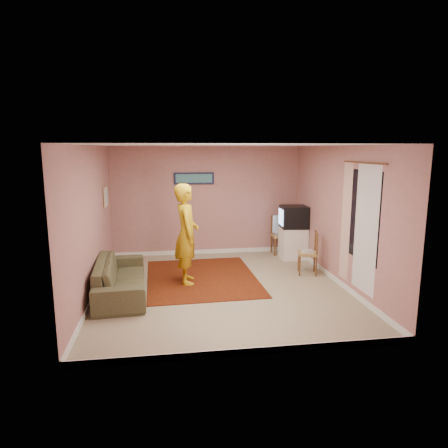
{
  "coord_description": "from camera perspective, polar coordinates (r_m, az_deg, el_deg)",
  "views": [
    {
      "loc": [
        -0.97,
        -6.99,
        2.54
      ],
      "look_at": [
        0.14,
        0.6,
        1.09
      ],
      "focal_mm": 32.0,
      "sensor_mm": 36.0,
      "label": 1
    }
  ],
  "objects": [
    {
      "name": "game_console",
      "position": [
        8.35,
        11.86,
        -3.83
      ],
      "size": [
        0.22,
        0.16,
        0.04
      ],
      "primitive_type": "cube",
      "rotation": [
        0.0,
        0.0,
        0.06
      ],
      "color": "silver",
      "rests_on": "chair_b"
    },
    {
      "name": "area_rug",
      "position": [
        8.05,
        -3.2,
        -7.64
      ],
      "size": [
        2.21,
        2.73,
        0.01
      ],
      "primitive_type": "cube",
      "rotation": [
        0.0,
        0.0,
        0.03
      ],
      "color": "#310805",
      "rests_on": "ground"
    },
    {
      "name": "sofa",
      "position": [
        7.33,
        -14.56,
        -7.36
      ],
      "size": [
        0.97,
        2.17,
        0.62
      ],
      "primitive_type": "imported",
      "rotation": [
        0.0,
        0.0,
        1.64
      ],
      "color": "brown",
      "rests_on": "ground"
    },
    {
      "name": "curtain_floral",
      "position": [
        7.48,
        17.01,
        0.3
      ],
      "size": [
        0.01,
        0.35,
        2.1
      ],
      "primitive_type": "cube",
      "color": "white",
      "rests_on": "wall_right"
    },
    {
      "name": "wall_right",
      "position": [
        7.79,
        16.17,
        1.13
      ],
      "size": [
        0.02,
        5.0,
        2.6
      ],
      "primitive_type": "cube",
      "color": "#B37776",
      "rests_on": "ground"
    },
    {
      "name": "wall_back",
      "position": [
        9.62,
        -2.49,
        3.3
      ],
      "size": [
        4.5,
        0.02,
        2.6
      ],
      "primitive_type": "cube",
      "color": "#B37776",
      "rests_on": "ground"
    },
    {
      "name": "curtain_sheer",
      "position": [
        6.87,
        19.59,
        -0.75
      ],
      "size": [
        0.01,
        0.75,
        2.1
      ],
      "primitive_type": "cube",
      "color": "silver",
      "rests_on": "wall_right"
    },
    {
      "name": "baseboard_front",
      "position": [
        5.23,
        3.5,
        -17.73
      ],
      "size": [
        4.5,
        0.02,
        0.1
      ],
      "primitive_type": "cube",
      "color": "white",
      "rests_on": "ground"
    },
    {
      "name": "curtain_rod",
      "position": [
        6.87,
        19.35,
        8.27
      ],
      "size": [
        0.02,
        1.4,
        0.02
      ],
      "primitive_type": "cylinder",
      "rotation": [
        1.57,
        0.0,
        0.0
      ],
      "color": "brown",
      "rests_on": "wall_right"
    },
    {
      "name": "chair_b",
      "position": [
        8.34,
        11.88,
        -3.38
      ],
      "size": [
        0.47,
        0.49,
        0.48
      ],
      "rotation": [
        0.0,
        0.0,
        -1.83
      ],
      "color": "tan",
      "rests_on": "ground"
    },
    {
      "name": "picture_left",
      "position": [
        8.74,
        -16.53,
        3.76
      ],
      "size": [
        0.04,
        0.38,
        0.42
      ],
      "color": "#C7BA89",
      "rests_on": "wall_left"
    },
    {
      "name": "picture_back",
      "position": [
        9.51,
        -4.31,
        6.52
      ],
      "size": [
        0.95,
        0.04,
        0.28
      ],
      "color": "#121633",
      "rests_on": "wall_back"
    },
    {
      "name": "tv_cabinet",
      "position": [
        9.5,
        9.81,
        -2.69
      ],
      "size": [
        0.57,
        0.52,
        0.73
      ],
      "primitive_type": "cube",
      "color": "white",
      "rests_on": "ground"
    },
    {
      "name": "chair_a",
      "position": [
        9.79,
        8.09,
        -1.01
      ],
      "size": [
        0.42,
        0.4,
        0.51
      ],
      "rotation": [
        0.0,
        0.0,
        -0.01
      ],
      "color": "tan",
      "rests_on": "ground"
    },
    {
      "name": "wall_front",
      "position": [
        4.76,
        3.7,
        -4.43
      ],
      "size": [
        4.5,
        0.02,
        2.6
      ],
      "primitive_type": "cube",
      "color": "#B37776",
      "rests_on": "ground"
    },
    {
      "name": "wall_left",
      "position": [
        7.22,
        -18.44,
        0.25
      ],
      "size": [
        0.02,
        5.0,
        2.6
      ],
      "primitive_type": "cube",
      "color": "#B37776",
      "rests_on": "ground"
    },
    {
      "name": "blue_throw",
      "position": [
        9.76,
        8.12,
        0.04
      ],
      "size": [
        0.4,
        0.05,
        0.42
      ],
      "primitive_type": "cube",
      "color": "#8EC0E9",
      "rests_on": "chair_a"
    },
    {
      "name": "baseboard_left",
      "position": [
        7.53,
        -17.79,
        -9.14
      ],
      "size": [
        0.02,
        5.0,
        0.1
      ],
      "primitive_type": "cube",
      "color": "white",
      "rests_on": "ground"
    },
    {
      "name": "window",
      "position": [
        6.97,
        19.23,
        1.11
      ],
      "size": [
        0.01,
        1.1,
        1.5
      ],
      "primitive_type": "cube",
      "color": "black",
      "rests_on": "wall_right"
    },
    {
      "name": "ground",
      "position": [
        7.5,
        -0.43,
        -9.09
      ],
      "size": [
        5.0,
        5.0,
        0.0
      ],
      "primitive_type": "plane",
      "color": "tan",
      "rests_on": "ground"
    },
    {
      "name": "dvd_player",
      "position": [
        9.8,
        8.08,
        -1.37
      ],
      "size": [
        0.36,
        0.26,
        0.06
      ],
      "primitive_type": "cube",
      "rotation": [
        0.0,
        0.0,
        0.04
      ],
      "color": "#B0B0B5",
      "rests_on": "chair_a"
    },
    {
      "name": "baseboard_back",
      "position": [
        9.85,
        -2.43,
        -3.94
      ],
      "size": [
        4.5,
        0.02,
        0.1
      ],
      "primitive_type": "cube",
      "color": "white",
      "rests_on": "ground"
    },
    {
      "name": "person",
      "position": [
        7.57,
        -5.38,
        -1.43
      ],
      "size": [
        0.46,
        0.7,
        1.91
      ],
      "primitive_type": "imported",
      "rotation": [
        0.0,
        0.0,
        1.58
      ],
      "color": "gold",
      "rests_on": "ground"
    },
    {
      "name": "ceiling",
      "position": [
        7.06,
        -0.46,
        11.19
      ],
      "size": [
        4.5,
        5.0,
        0.02
      ],
      "primitive_type": "cube",
      "color": "white",
      "rests_on": "wall_back"
    },
    {
      "name": "crt_tv",
      "position": [
        9.37,
        9.9,
        1.01
      ],
      "size": [
        0.64,
        0.57,
        0.51
      ],
      "rotation": [
        0.0,
        0.0,
        -0.07
      ],
      "color": "black",
      "rests_on": "tv_cabinet"
    },
    {
      "name": "baseboard_right",
      "position": [
        8.08,
        15.64,
        -7.64
      ],
      "size": [
        0.02,
        5.0,
        0.1
      ],
      "primitive_type": "cube",
      "color": "white",
      "rests_on": "ground"
    }
  ]
}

